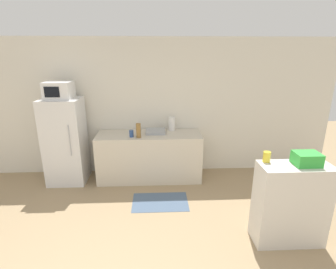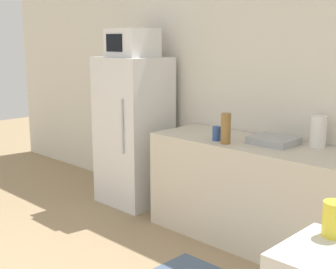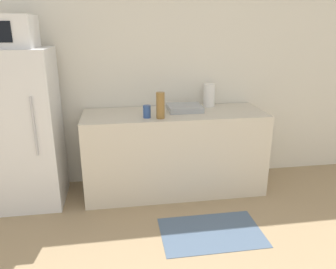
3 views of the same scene
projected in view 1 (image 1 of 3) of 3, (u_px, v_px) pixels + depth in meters
name	position (u px, v px, depth m)	size (l,w,h in m)	color
wall_back	(128.00, 108.00, 5.04)	(8.00, 0.06, 2.60)	silver
refrigerator	(65.00, 141.00, 4.76)	(0.67, 0.62, 1.56)	silver
microwave	(59.00, 90.00, 4.47)	(0.44, 0.41, 0.29)	white
counter	(149.00, 156.00, 4.96)	(1.92, 0.67, 0.89)	beige
sink_basin	(156.00, 131.00, 4.88)	(0.36, 0.31, 0.06)	#9EA3A8
bottle_tall	(138.00, 131.00, 4.59)	(0.08, 0.08, 0.26)	olive
bottle_short	(131.00, 134.00, 4.64)	(0.08, 0.08, 0.12)	#2D4C8C
shelf_cabinet	(290.00, 204.00, 3.26)	(0.86, 0.38, 1.06)	silver
basket	(307.00, 159.00, 3.09)	(0.29, 0.23, 0.15)	green
jar	(267.00, 157.00, 3.18)	(0.09, 0.09, 0.13)	yellow
paper_towel_roll	(172.00, 124.00, 5.02)	(0.13, 0.13, 0.25)	white
kitchen_rug	(160.00, 202.00, 4.26)	(0.90, 0.58, 0.01)	slate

